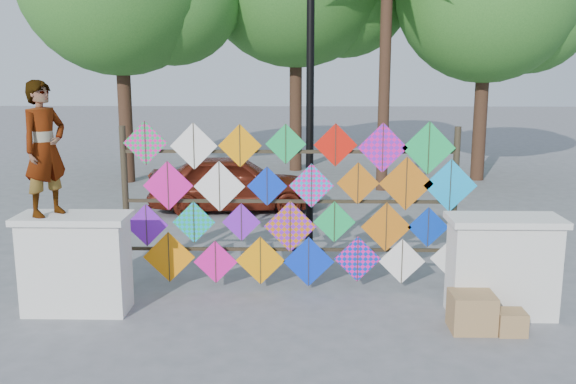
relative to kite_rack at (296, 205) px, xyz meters
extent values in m
plane|color=gray|center=(-0.10, -0.73, -1.21)|extent=(80.00, 80.00, 0.00)
cube|color=white|center=(-2.80, -0.93, -0.61)|extent=(1.30, 0.55, 1.20)
cube|color=white|center=(-2.80, -0.93, 0.03)|extent=(1.40, 0.65, 0.08)
cube|color=white|center=(2.60, -0.93, -0.61)|extent=(1.30, 0.55, 1.20)
cube|color=white|center=(2.60, -0.93, 0.03)|extent=(1.40, 0.65, 0.08)
cylinder|color=#31291B|center=(-2.40, 0.07, -0.06)|extent=(0.09, 0.09, 2.30)
cylinder|color=#31291B|center=(2.20, 0.07, -0.06)|extent=(0.09, 0.09, 2.30)
cube|color=#31291B|center=(-0.10, 0.07, -0.66)|extent=(4.60, 0.04, 0.04)
cube|color=#31291B|center=(-0.10, 0.07, 0.04)|extent=(4.60, 0.04, 0.04)
cube|color=#31291B|center=(-0.10, 0.07, 0.74)|extent=(4.60, 0.04, 0.04)
cube|color=#ED1695|center=(-2.07, 0.01, 0.86)|extent=(0.62, 0.01, 0.62)
cube|color=#31291B|center=(-2.07, 0.00, 0.86)|extent=(0.01, 0.01, 0.60)
cube|color=white|center=(-1.41, 0.01, 0.82)|extent=(0.65, 0.01, 0.65)
cube|color=#31291B|center=(-1.41, 0.00, 0.82)|extent=(0.01, 0.01, 0.64)
cube|color=orange|center=(-0.78, 0.01, 0.83)|extent=(0.60, 0.01, 0.60)
cube|color=#31291B|center=(-0.78, 0.00, 0.83)|extent=(0.01, 0.01, 0.59)
cube|color=#15B253|center=(-0.15, 0.01, 0.85)|extent=(0.56, 0.01, 0.56)
cube|color=#31291B|center=(-0.15, 0.00, 0.85)|extent=(0.01, 0.01, 0.55)
cube|color=red|center=(0.53, 0.01, 0.84)|extent=(0.60, 0.01, 0.60)
cube|color=#31291B|center=(0.53, 0.00, 0.84)|extent=(0.01, 0.01, 0.59)
cube|color=#ED1695|center=(1.17, 0.01, 0.80)|extent=(0.69, 0.01, 0.69)
cube|color=#31291B|center=(1.17, 0.00, 0.80)|extent=(0.01, 0.01, 0.67)
cube|color=#15B253|center=(1.80, 0.01, 0.80)|extent=(0.73, 0.01, 0.73)
cube|color=#31291B|center=(1.80, 0.00, 0.80)|extent=(0.01, 0.01, 0.72)
cube|color=#ED1695|center=(-1.78, -0.03, 0.27)|extent=(0.70, 0.01, 0.70)
cube|color=#31291B|center=(-1.78, -0.04, 0.27)|extent=(0.01, 0.01, 0.68)
cube|color=white|center=(-1.06, -0.03, 0.26)|extent=(0.71, 0.01, 0.71)
cube|color=#31291B|center=(-1.06, -0.04, 0.26)|extent=(0.01, 0.01, 0.70)
cube|color=#0931D5|center=(-0.41, -0.03, 0.27)|extent=(0.55, 0.01, 0.55)
cube|color=#31291B|center=(-0.41, -0.04, 0.27)|extent=(0.01, 0.01, 0.54)
cube|color=#0EA0E6|center=(0.21, -0.03, 0.28)|extent=(0.62, 0.01, 0.62)
cube|color=#31291B|center=(0.21, -0.04, 0.28)|extent=(0.01, 0.01, 0.61)
cube|color=#C86712|center=(0.84, -0.03, 0.32)|extent=(0.59, 0.01, 0.59)
cube|color=#31291B|center=(0.84, -0.04, 0.32)|extent=(0.01, 0.01, 0.58)
cube|color=#C86712|center=(1.50, -0.03, 0.31)|extent=(0.75, 0.01, 0.75)
cube|color=#31291B|center=(1.50, -0.04, 0.31)|extent=(0.01, 0.01, 0.74)
cube|color=#0EA0E6|center=(2.11, -0.03, 0.29)|extent=(0.74, 0.01, 0.74)
cube|color=#31291B|center=(2.11, -0.04, 0.29)|extent=(0.01, 0.01, 0.72)
cube|color=purple|center=(-2.09, -0.07, -0.28)|extent=(0.61, 0.01, 0.61)
cube|color=#31291B|center=(-2.09, -0.08, -0.28)|extent=(0.01, 0.01, 0.60)
cube|color=#15B253|center=(-1.43, -0.07, -0.23)|extent=(0.59, 0.01, 0.59)
cube|color=#31291B|center=(-1.43, -0.08, -0.23)|extent=(0.01, 0.01, 0.58)
cube|color=purple|center=(-0.76, -0.07, -0.23)|extent=(0.54, 0.01, 0.54)
cube|color=#31291B|center=(-0.76, -0.08, -0.23)|extent=(0.01, 0.01, 0.53)
cube|color=#C86712|center=(-0.09, -0.07, -0.29)|extent=(0.73, 0.01, 0.73)
cube|color=#31291B|center=(-0.09, -0.08, -0.29)|extent=(0.01, 0.01, 0.72)
cube|color=#15B253|center=(0.53, -0.07, -0.22)|extent=(0.58, 0.01, 0.58)
cube|color=#31291B|center=(0.53, -0.08, -0.22)|extent=(0.01, 0.01, 0.57)
cube|color=#C86712|center=(1.24, -0.07, -0.29)|extent=(0.70, 0.01, 0.70)
cube|color=#31291B|center=(1.24, -0.08, -0.29)|extent=(0.01, 0.01, 0.69)
cube|color=#0835BC|center=(1.82, -0.07, -0.29)|extent=(0.57, 0.01, 0.57)
cube|color=#31291B|center=(1.82, -0.08, -0.29)|extent=(0.01, 0.01, 0.56)
cube|color=orange|center=(-1.78, -0.11, -0.73)|extent=(0.73, 0.01, 0.73)
cube|color=#31291B|center=(-1.78, -0.12, -0.73)|extent=(0.01, 0.01, 0.72)
cube|color=#ED1695|center=(-1.13, -0.11, -0.80)|extent=(0.62, 0.01, 0.62)
cube|color=#31291B|center=(-1.13, -0.12, -0.80)|extent=(0.01, 0.01, 0.61)
cube|color=orange|center=(-0.50, -0.11, -0.77)|extent=(0.69, 0.01, 0.69)
cube|color=#31291B|center=(-0.50, -0.12, -0.77)|extent=(0.01, 0.01, 0.68)
cube|color=#0931D5|center=(0.17, -0.11, -0.79)|extent=(0.72, 0.01, 0.72)
cube|color=#31291B|center=(0.17, -0.12, -0.79)|extent=(0.01, 0.01, 0.70)
cube|color=#ED1695|center=(0.85, -0.11, -0.74)|extent=(0.65, 0.01, 0.65)
cube|color=#31291B|center=(0.85, -0.12, -0.74)|extent=(0.01, 0.01, 0.64)
cube|color=white|center=(1.47, -0.11, -0.77)|extent=(0.65, 0.01, 0.65)
cube|color=#31291B|center=(1.47, -0.12, -0.77)|extent=(0.01, 0.01, 0.64)
cube|color=white|center=(2.15, -0.11, -0.73)|extent=(0.59, 0.01, 0.59)
cube|color=#31291B|center=(2.15, -0.12, -0.73)|extent=(0.01, 0.01, 0.58)
cylinder|color=#472A1E|center=(-4.60, 8.27, 0.71)|extent=(0.36, 0.36, 3.85)
cylinder|color=#472A1E|center=(-0.10, 10.27, 0.85)|extent=(0.36, 0.36, 4.12)
cylinder|color=#472A1E|center=(4.90, 8.77, 0.58)|extent=(0.36, 0.36, 3.58)
sphere|color=#2A6821|center=(6.10, 9.07, 3.32)|extent=(3.36, 3.36, 3.36)
cylinder|color=#472A1E|center=(2.10, 7.27, 1.54)|extent=(0.28, 0.28, 5.50)
imported|color=#99999E|center=(-3.09, -0.93, 0.90)|extent=(0.65, 0.73, 1.67)
imported|color=#621E10|center=(-1.40, 4.90, -0.60)|extent=(3.70, 1.73, 1.22)
cylinder|color=black|center=(0.20, 1.27, 0.89)|extent=(0.12, 0.12, 4.20)
cube|color=#A67B50|center=(2.11, -1.42, -0.98)|extent=(0.52, 0.46, 0.46)
cube|color=#A67B50|center=(2.55, -1.52, -1.07)|extent=(0.33, 0.31, 0.28)
camera|label=1|loc=(0.06, -8.69, 1.93)|focal=40.00mm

